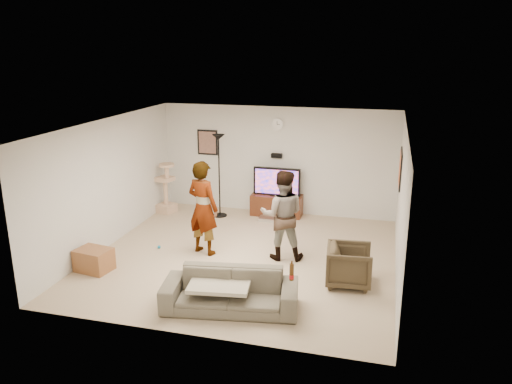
% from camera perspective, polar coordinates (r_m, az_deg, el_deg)
% --- Properties ---
extents(floor, '(5.50, 5.50, 0.02)m').
position_cam_1_polar(floor, '(9.55, -1.30, -7.39)').
color(floor, tan).
rests_on(floor, ground).
extents(ceiling, '(5.50, 5.50, 0.02)m').
position_cam_1_polar(ceiling, '(8.84, -1.41, 7.73)').
color(ceiling, silver).
rests_on(ceiling, wall_back).
extents(wall_back, '(5.50, 0.04, 2.50)m').
position_cam_1_polar(wall_back, '(11.70, 2.41, 3.58)').
color(wall_back, silver).
rests_on(wall_back, floor).
extents(wall_front, '(5.50, 0.04, 2.50)m').
position_cam_1_polar(wall_front, '(6.67, -7.99, -6.61)').
color(wall_front, silver).
rests_on(wall_front, floor).
extents(wall_left, '(0.04, 5.50, 2.50)m').
position_cam_1_polar(wall_left, '(10.21, -16.35, 1.01)').
color(wall_left, silver).
rests_on(wall_left, floor).
extents(wall_right, '(0.04, 5.50, 2.50)m').
position_cam_1_polar(wall_right, '(8.79, 16.15, -1.43)').
color(wall_right, silver).
rests_on(wall_right, floor).
extents(wall_clock, '(0.26, 0.04, 0.26)m').
position_cam_1_polar(wall_clock, '(11.51, 2.43, 7.67)').
color(wall_clock, white).
rests_on(wall_clock, wall_back).
extents(wall_speaker, '(0.25, 0.10, 0.10)m').
position_cam_1_polar(wall_speaker, '(11.61, 2.36, 4.14)').
color(wall_speaker, black).
rests_on(wall_speaker, wall_back).
extents(picture_back, '(0.42, 0.03, 0.52)m').
position_cam_1_polar(picture_back, '(12.08, -5.52, 5.62)').
color(picture_back, brown).
rests_on(picture_back, wall_back).
extents(picture_right, '(0.03, 0.78, 0.62)m').
position_cam_1_polar(picture_right, '(10.26, 16.05, 2.56)').
color(picture_right, '#D36639').
rests_on(picture_right, wall_right).
extents(tv_stand, '(1.18, 0.45, 0.49)m').
position_cam_1_polar(tv_stand, '(11.72, 2.35, -1.49)').
color(tv_stand, '#3D1D0F').
rests_on(tv_stand, floor).
extents(console_box, '(0.40, 0.30, 0.07)m').
position_cam_1_polar(console_box, '(11.45, 1.35, -3.04)').
color(console_box, silver).
rests_on(console_box, floor).
extents(tv, '(1.09, 0.08, 0.65)m').
position_cam_1_polar(tv, '(11.56, 2.38, 1.19)').
color(tv, black).
rests_on(tv, tv_stand).
extents(tv_screen, '(1.00, 0.01, 0.57)m').
position_cam_1_polar(tv_screen, '(11.52, 2.33, 1.14)').
color(tv_screen, '#FE5522').
rests_on(tv_screen, tv).
extents(floor_lamp, '(0.32, 0.32, 1.91)m').
position_cam_1_polar(floor_lamp, '(11.50, -4.19, 1.81)').
color(floor_lamp, black).
rests_on(floor_lamp, floor).
extents(cat_tree, '(0.47, 0.47, 1.20)m').
position_cam_1_polar(cat_tree, '(12.01, -10.23, 0.48)').
color(cat_tree, tan).
rests_on(cat_tree, floor).
extents(person_left, '(0.76, 0.62, 1.80)m').
position_cam_1_polar(person_left, '(9.46, -6.03, -1.80)').
color(person_left, '#9DA1AC').
rests_on(person_left, floor).
extents(person_right, '(0.92, 0.78, 1.68)m').
position_cam_1_polar(person_right, '(9.21, 3.01, -2.63)').
color(person_right, navy).
rests_on(person_right, floor).
extents(sofa, '(2.12, 1.10, 0.59)m').
position_cam_1_polar(sofa, '(7.68, -2.95, -11.13)').
color(sofa, '#595346').
rests_on(sofa, floor).
extents(throw_blanket, '(0.99, 0.82, 0.06)m').
position_cam_1_polar(throw_blanket, '(7.68, -4.09, -10.29)').
color(throw_blanket, beige).
rests_on(throw_blanket, sofa).
extents(beer_bottle, '(0.06, 0.06, 0.25)m').
position_cam_1_polar(beer_bottle, '(7.29, 4.06, -9.06)').
color(beer_bottle, '#47290E').
rests_on(beer_bottle, sofa).
extents(armchair, '(0.80, 0.78, 0.67)m').
position_cam_1_polar(armchair, '(8.52, 10.50, -8.20)').
color(armchair, '#3A3020').
rests_on(armchair, floor).
extents(side_table, '(0.66, 0.53, 0.40)m').
position_cam_1_polar(side_table, '(9.37, -17.90, -7.33)').
color(side_table, brown).
rests_on(side_table, floor).
extents(toy_ball, '(0.06, 0.06, 0.06)m').
position_cam_1_polar(toy_ball, '(10.08, -10.95, -6.14)').
color(toy_ball, '#1880B0').
rests_on(toy_ball, floor).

